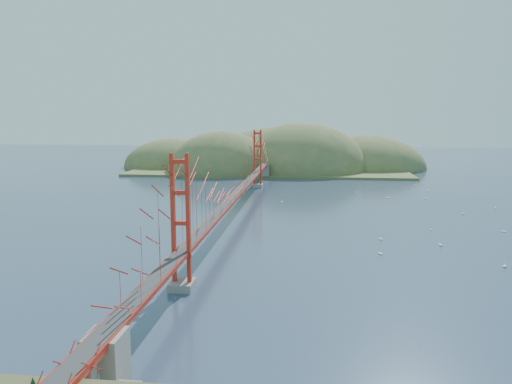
# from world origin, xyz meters

# --- Properties ---
(ground) EXTENTS (320.00, 320.00, 0.00)m
(ground) POSITION_xyz_m (0.00, 0.00, 0.00)
(ground) COLOR #314462
(ground) RESTS_ON ground
(bridge) EXTENTS (2.20, 94.40, 12.00)m
(bridge) POSITION_xyz_m (0.00, 0.18, 7.01)
(bridge) COLOR gray
(bridge) RESTS_ON ground
(far_headlands) EXTENTS (84.00, 58.00, 25.00)m
(far_headlands) POSITION_xyz_m (2.21, 68.52, 0.00)
(far_headlands) COLOR olive
(far_headlands) RESTS_ON ground
(sailboat_15) EXTENTS (0.44, 0.49, 0.55)m
(sailboat_15) POSITION_xyz_m (34.72, 38.56, 0.13)
(sailboat_15) COLOR white
(sailboat_15) RESTS_ON ground
(sailboat_2) EXTENTS (0.64, 0.64, 0.71)m
(sailboat_2) POSITION_xyz_m (35.30, -5.09, 0.15)
(sailboat_2) COLOR white
(sailboat_2) RESTS_ON ground
(sailboat_0) EXTENTS (0.62, 0.66, 0.75)m
(sailboat_0) POSITION_xyz_m (25.69, -12.82, 0.16)
(sailboat_0) COLOR white
(sailboat_0) RESTS_ON ground
(sailboat_14) EXTENTS (0.51, 0.51, 0.58)m
(sailboat_14) POSITION_xyz_m (26.38, -4.86, 0.14)
(sailboat_14) COLOR white
(sailboat_14) RESTS_ON ground
(sailboat_16) EXTENTS (0.60, 0.60, 0.64)m
(sailboat_16) POSITION_xyz_m (24.63, 19.51, 0.15)
(sailboat_16) COLOR white
(sailboat_16) RESTS_ON ground
(sailboat_17) EXTENTS (0.63, 0.53, 0.73)m
(sailboat_17) POSITION_xyz_m (32.67, 36.73, 0.16)
(sailboat_17) COLOR white
(sailboat_17) RESTS_ON ground
(sailboat_1) EXTENTS (0.64, 0.64, 0.69)m
(sailboat_1) POSITION_xyz_m (33.64, 6.25, 0.15)
(sailboat_1) COLOR white
(sailboat_1) RESTS_ON ground
(sailboat_12) EXTENTS (0.50, 0.46, 0.57)m
(sailboat_12) POSITION_xyz_m (19.49, 25.19, 0.14)
(sailboat_12) COLOR white
(sailboat_12) RESTS_ON ground
(sailboat_10) EXTENTS (0.65, 0.65, 0.69)m
(sailboat_10) POSITION_xyz_m (18.38, -17.14, 0.15)
(sailboat_10) COLOR white
(sailboat_10) RESTS_ON ground
(sailboat_3) EXTENTS (0.59, 0.59, 0.62)m
(sailboat_3) POSITION_xyz_m (6.00, 13.42, 0.14)
(sailboat_3) COLOR white
(sailboat_3) RESTS_ON ground
(sailboat_7) EXTENTS (0.58, 0.58, 0.62)m
(sailboat_7) POSITION_xyz_m (30.89, 19.30, 0.14)
(sailboat_7) COLOR white
(sailboat_7) RESTS_ON ground
(sailboat_4) EXTENTS (0.53, 0.56, 0.62)m
(sailboat_4) POSITION_xyz_m (40.14, 11.71, 0.14)
(sailboat_4) COLOR white
(sailboat_4) RESTS_ON ground
(sailboat_6) EXTENTS (0.64, 0.64, 0.72)m
(sailboat_6) POSITION_xyz_m (19.26, -10.76, 0.16)
(sailboat_6) COLOR white
(sailboat_6) RESTS_ON ground
(sailboat_13) EXTENTS (0.69, 0.69, 0.73)m
(sailboat_13) POSITION_xyz_m (29.90, -20.40, 0.16)
(sailboat_13) COLOR white
(sailboat_13) RESTS_ON ground
(sailboat_extra_0) EXTENTS (0.56, 0.61, 0.69)m
(sailboat_extra_0) POSITION_xyz_m (33.61, 29.18, 0.15)
(sailboat_extra_0) COLOR white
(sailboat_extra_0) RESTS_ON ground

